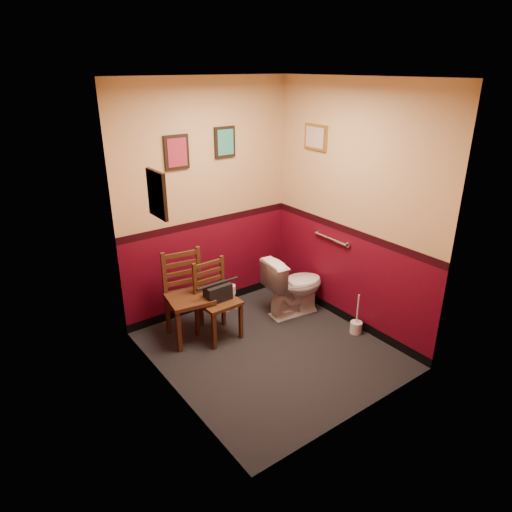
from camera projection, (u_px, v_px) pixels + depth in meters
The scene contains 17 objects.
floor at pixel (270, 350), 4.84m from camera, with size 2.20×2.40×0.00m, color black.
ceiling at pixel (274, 77), 3.79m from camera, with size 2.20×2.40×0.00m, color silver.
wall_back at pixel (207, 202), 5.21m from camera, with size 2.20×2.70×0.00m, color #520617.
wall_front at pixel (370, 273), 3.42m from camera, with size 2.20×2.70×0.00m, color #520617.
wall_left at pixel (165, 257), 3.71m from camera, with size 2.40×2.70×0.00m, color #520617.
wall_right at pixel (352, 210), 4.91m from camera, with size 2.40×2.70×0.00m, color #520617.
grab_bar at pixel (331, 239), 5.24m from camera, with size 0.05×0.56×0.06m.
framed_print_back_a at pixel (177, 152), 4.77m from camera, with size 0.28×0.04×0.36m.
framed_print_back_b at pixel (225, 142), 5.07m from camera, with size 0.26×0.04×0.34m.
framed_print_left at pixel (157, 194), 3.61m from camera, with size 0.04×0.30×0.38m.
framed_print_right at pixel (316, 137), 5.08m from camera, with size 0.04×0.34×0.28m.
toilet at pixel (294, 286), 5.43m from camera, with size 0.41×0.74×0.72m, color white.
toilet_brush at pixel (356, 326), 5.13m from camera, with size 0.13×0.13×0.48m.
chair_left at pixel (188, 296), 4.91m from camera, with size 0.52×0.52×0.98m.
chair_right at pixel (216, 300), 4.95m from camera, with size 0.41×0.41×0.87m.
handbag at pixel (218, 292), 4.88m from camera, with size 0.29×0.15×0.21m.
tp_stack at pixel (230, 299), 5.61m from camera, with size 0.25×0.15×0.33m.
Camera 1 is at (-2.52, -3.20, 2.80)m, focal length 32.00 mm.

